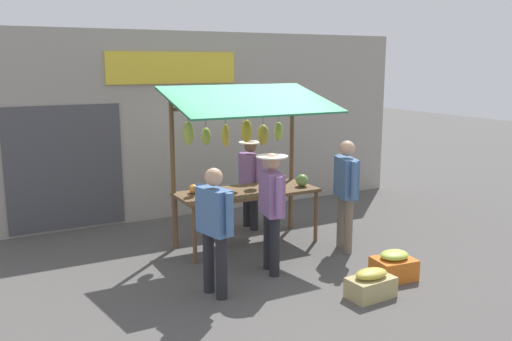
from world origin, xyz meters
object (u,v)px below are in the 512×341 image
(produce_crate_near, at_px, (394,266))
(market_stall, at_px, (247,148))
(vendor_with_sunhat, at_px, (250,177))
(shopper_in_grey_tee, at_px, (272,203))
(produce_crate_side, at_px, (371,284))
(shopper_with_ponytail, at_px, (214,223))
(shopper_with_shopping_bag, at_px, (346,187))

(produce_crate_near, bearing_deg, market_stall, -64.14)
(vendor_with_sunhat, height_order, shopper_in_grey_tee, shopper_in_grey_tee)
(shopper_in_grey_tee, xyz_separation_m, produce_crate_side, (-0.67, 1.29, -0.82))
(produce_crate_near, bearing_deg, produce_crate_side, 25.99)
(produce_crate_near, bearing_deg, shopper_with_ponytail, -15.38)
(shopper_with_ponytail, bearing_deg, market_stall, -50.95)
(shopper_with_ponytail, bearing_deg, produce_crate_side, -132.45)
(produce_crate_side, bearing_deg, market_stall, -80.74)
(produce_crate_near, bearing_deg, vendor_with_sunhat, -77.67)
(shopper_with_shopping_bag, bearing_deg, shopper_with_ponytail, 120.30)
(vendor_with_sunhat, bearing_deg, market_stall, -33.04)
(shopper_with_shopping_bag, relative_size, produce_crate_near, 3.01)
(shopper_in_grey_tee, distance_m, produce_crate_side, 1.67)
(produce_crate_side, bearing_deg, vendor_with_sunhat, -90.36)
(shopper_in_grey_tee, distance_m, shopper_with_shopping_bag, 1.46)
(shopper_with_shopping_bag, height_order, produce_crate_side, shopper_with_shopping_bag)
(vendor_with_sunhat, xyz_separation_m, shopper_with_ponytail, (1.68, 2.28, 0.02))
(vendor_with_sunhat, height_order, shopper_with_shopping_bag, shopper_with_shopping_bag)
(vendor_with_sunhat, relative_size, shopper_in_grey_tee, 0.93)
(produce_crate_near, distance_m, produce_crate_side, 0.73)
(market_stall, relative_size, shopper_with_ponytail, 1.55)
(market_stall, bearing_deg, vendor_with_sunhat, -121.34)
(market_stall, xyz_separation_m, shopper_with_shopping_bag, (-1.18, 0.97, -0.55))
(vendor_with_sunhat, xyz_separation_m, produce_crate_near, (-0.64, 2.92, -0.73))
(market_stall, distance_m, shopper_with_shopping_bag, 1.63)
(vendor_with_sunhat, xyz_separation_m, produce_crate_side, (0.02, 3.24, -0.74))
(shopper_in_grey_tee, bearing_deg, produce_crate_near, -114.14)
(shopper_in_grey_tee, relative_size, produce_crate_near, 2.94)
(shopper_in_grey_tee, relative_size, produce_crate_side, 2.76)
(vendor_with_sunhat, bearing_deg, shopper_with_ponytail, -38.10)
(market_stall, bearing_deg, shopper_with_ponytail, 51.50)
(vendor_with_sunhat, relative_size, produce_crate_side, 2.57)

